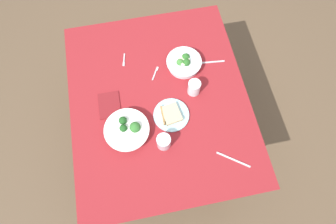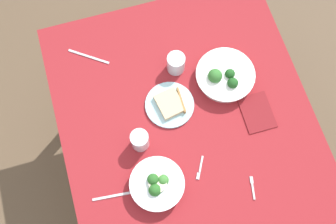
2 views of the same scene
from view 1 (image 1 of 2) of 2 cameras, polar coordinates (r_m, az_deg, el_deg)
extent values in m
plane|color=brown|center=(2.33, -1.33, -4.84)|extent=(6.00, 6.00, 0.00)
cube|color=maroon|center=(1.66, -1.86, 2.58)|extent=(1.29, 1.08, 0.01)
cube|color=#9E7547|center=(1.67, -1.85, 2.36)|extent=(1.25, 1.04, 0.02)
cylinder|color=#9E7547|center=(2.26, -14.79, 8.58)|extent=(0.07, 0.07, 0.69)
cylinder|color=#9E7547|center=(1.91, -11.61, -19.00)|extent=(0.07, 0.07, 0.69)
cylinder|color=#9E7547|center=(2.29, 6.58, 12.35)|extent=(0.07, 0.07, 0.69)
cylinder|color=#9E7547|center=(1.95, 14.18, -13.95)|extent=(0.07, 0.07, 0.69)
cylinder|color=white|center=(1.75, 3.33, 10.04)|extent=(0.20, 0.20, 0.05)
cylinder|color=white|center=(1.73, 3.38, 10.52)|extent=(0.22, 0.22, 0.01)
sphere|color=#286023|center=(1.73, 3.71, 11.35)|extent=(0.05, 0.05, 0.05)
sphere|color=#3D7A33|center=(1.71, 2.55, 10.34)|extent=(0.05, 0.05, 0.05)
sphere|color=#286023|center=(1.71, 3.89, 10.31)|extent=(0.05, 0.05, 0.05)
cylinder|color=beige|center=(1.71, 3.31, 10.80)|extent=(0.07, 0.07, 0.01)
cylinder|color=white|center=(1.57, -8.52, -3.93)|extent=(0.23, 0.23, 0.04)
cylinder|color=white|center=(1.55, -8.65, -3.63)|extent=(0.26, 0.26, 0.01)
sphere|color=#1E511E|center=(1.56, -9.44, -1.75)|extent=(0.05, 0.05, 0.05)
sphere|color=#33702D|center=(1.53, -6.92, -3.17)|extent=(0.06, 0.06, 0.06)
sphere|color=#1E511E|center=(1.54, -9.34, -3.35)|extent=(0.04, 0.04, 0.04)
cylinder|color=#99C6D1|center=(1.61, 0.69, -0.63)|extent=(0.21, 0.21, 0.01)
cube|color=#CCB284|center=(1.59, 0.70, -0.40)|extent=(0.13, 0.12, 0.02)
cube|color=#9E703D|center=(1.59, -0.98, -0.71)|extent=(0.12, 0.01, 0.02)
cylinder|color=silver|center=(1.51, -0.91, -6.26)|extent=(0.08, 0.08, 0.09)
cylinder|color=silver|center=(1.64, 5.47, 5.12)|extent=(0.07, 0.07, 0.10)
cube|color=#B7B7BC|center=(1.73, -2.80, 7.69)|extent=(0.07, 0.04, 0.00)
cube|color=#B7B7BC|center=(1.75, -2.29, 9.03)|extent=(0.03, 0.02, 0.00)
cube|color=#B7B7BC|center=(1.82, -9.16, 11.12)|extent=(0.07, 0.02, 0.00)
cube|color=#B7B7BC|center=(1.79, -9.26, 9.87)|extent=(0.03, 0.02, 0.00)
cube|color=#B7B7BC|center=(1.57, 13.50, -9.66)|extent=(0.12, 0.17, 0.00)
cube|color=#B7B7BC|center=(1.80, 8.79, 10.26)|extent=(0.03, 0.19, 0.00)
cube|color=maroon|center=(1.67, -12.16, 1.44)|extent=(0.17, 0.13, 0.01)
camera|label=2|loc=(1.21, 15.09, 75.35)|focal=43.91mm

